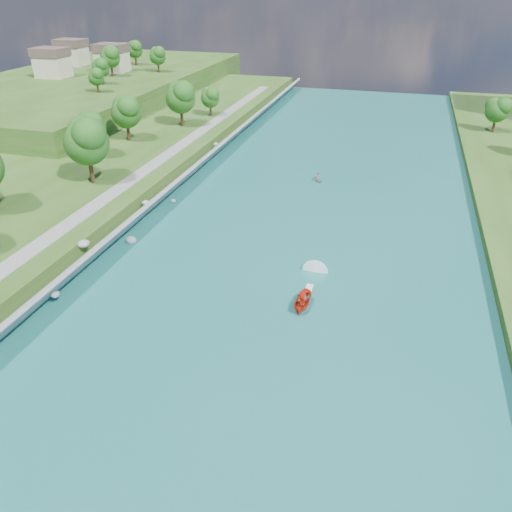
% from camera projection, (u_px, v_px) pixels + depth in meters
% --- Properties ---
extents(ground, '(260.00, 260.00, 0.00)m').
position_uv_depth(ground, '(262.00, 315.00, 60.30)').
color(ground, '#2D5119').
rests_on(ground, ground).
extents(river_water, '(55.00, 240.00, 0.10)m').
position_uv_depth(river_water, '(296.00, 241.00, 77.02)').
color(river_water, '#1A635B').
rests_on(river_water, ground).
extents(berm_west, '(45.00, 240.00, 3.50)m').
position_uv_depth(berm_west, '(21.00, 196.00, 88.34)').
color(berm_west, '#2D5119').
rests_on(berm_west, ground).
extents(ridge_west, '(60.00, 120.00, 9.00)m').
position_uv_depth(ridge_west, '(92.00, 90.00, 157.70)').
color(ridge_west, '#2D5119').
rests_on(ridge_west, ground).
extents(riprap_bank, '(4.68, 236.00, 4.25)m').
position_uv_depth(riprap_bank, '(141.00, 214.00, 81.71)').
color(riprap_bank, slate).
rests_on(riprap_bank, ground).
extents(riverside_path, '(3.00, 200.00, 0.10)m').
position_uv_depth(riverside_path, '(107.00, 197.00, 83.20)').
color(riverside_path, gray).
rests_on(riverside_path, berm_west).
extents(ridge_houses, '(29.50, 29.50, 8.40)m').
position_uv_depth(ridge_houses, '(79.00, 57.00, 159.07)').
color(ridge_houses, beige).
rests_on(ridge_houses, ridge_west).
extents(trees_west, '(18.46, 147.47, 13.81)m').
position_uv_depth(trees_west, '(24.00, 172.00, 77.01)').
color(trees_west, '#124413').
rests_on(trees_west, berm_west).
extents(trees_ridge, '(19.46, 49.59, 10.42)m').
position_uv_depth(trees_ridge, '(124.00, 59.00, 151.98)').
color(trees_ridge, '#124413').
rests_on(trees_ridge, ridge_west).
extents(motorboat, '(3.60, 19.07, 1.96)m').
position_uv_depth(motorboat, '(305.00, 297.00, 62.24)').
color(motorboat, red).
rests_on(motorboat, river_water).
extents(raft, '(3.49, 3.70, 1.67)m').
position_uv_depth(raft, '(318.00, 179.00, 99.39)').
color(raft, gray).
rests_on(raft, river_water).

